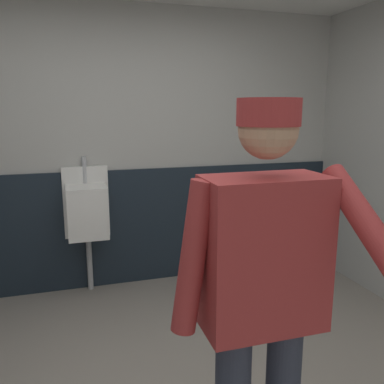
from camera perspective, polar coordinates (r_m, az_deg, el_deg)
name	(u,v)px	position (r m, az deg, el deg)	size (l,w,h in m)	color
wall_back	(123,150)	(3.84, -9.74, 5.90)	(4.82, 0.12, 2.56)	#B2B2AD
wainscot_band_back	(126,227)	(3.90, -9.23, -4.92)	(4.22, 0.03, 1.10)	#19232D
urinal_solo	(87,210)	(3.68, -14.53, -2.53)	(0.40, 0.34, 1.24)	white
person	(263,288)	(1.58, 9.97, -13.13)	(0.67, 0.60, 1.69)	#2D3342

